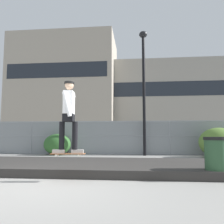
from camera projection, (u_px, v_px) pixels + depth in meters
ground_plane at (39, 187)px, 4.80m from camera, size 120.00×120.00×0.00m
gravel_berm at (71, 166)px, 7.20m from camera, size 12.95×3.20×0.23m
skateboard at (68, 154)px, 5.34m from camera, size 0.82×0.28×0.07m
skater at (69, 112)px, 5.44m from camera, size 0.73×0.60×1.72m
chain_fence at (98, 138)px, 12.68m from camera, size 23.29×0.06×1.85m
street_lamp at (144, 77)px, 12.37m from camera, size 0.44×0.44×6.76m
parked_car_near at (41, 138)px, 16.47m from camera, size 4.53×2.21×1.66m
library_building at (65, 90)px, 42.39m from camera, size 18.32×10.61×18.72m
office_block at (148, 103)px, 44.52m from camera, size 28.94×10.99×14.35m
shrub_left at (57, 144)px, 12.38m from camera, size 1.46×1.20×1.13m
shrub_center at (219, 143)px, 10.96m from camera, size 1.85×1.51×1.43m
trash_bin at (217, 158)px, 5.60m from camera, size 0.59×0.59×1.03m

